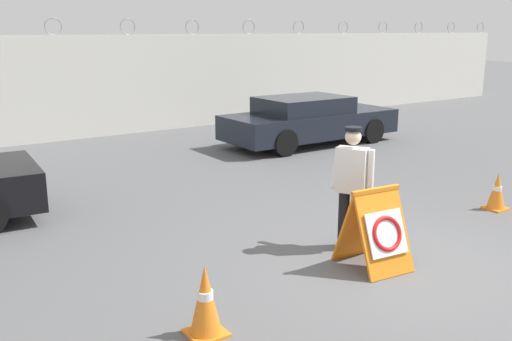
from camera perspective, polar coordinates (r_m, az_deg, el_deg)
The scene contains 7 objects.
ground_plane at distance 7.72m, azimuth 14.19°, elevation -9.09°, with size 90.00×90.00×0.00m, color #5B5B5E.
perimeter_wall at distance 16.73m, azimuth -15.72°, elevation 8.11°, with size 36.00×0.30×3.27m.
barricade_sign at distance 7.38m, azimuth 11.99°, elevation -5.74°, with size 0.78×0.90×1.04m.
security_guard at distance 7.86m, azimuth 9.52°, elevation -1.15°, with size 0.40×0.67×1.70m.
traffic_cone_near at distance 10.42m, azimuth 22.95°, elevation -1.94°, with size 0.35×0.35×0.63m.
traffic_cone_mid at distance 5.78m, azimuth -5.09°, elevation -12.83°, with size 0.38×0.38×0.74m.
parked_car_far_side at distance 15.11m, azimuth 5.29°, elevation 5.04°, with size 4.76×1.93×1.27m.
Camera 1 is at (-5.46, -4.59, 2.97)m, focal length 40.00 mm.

